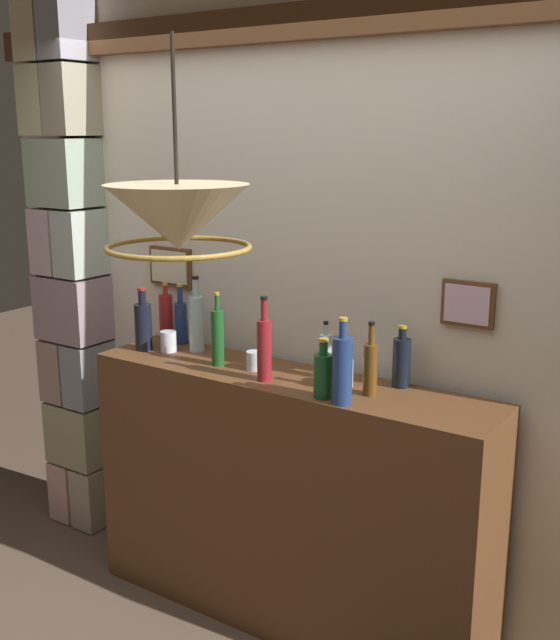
% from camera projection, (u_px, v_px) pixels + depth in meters
% --- Properties ---
extents(panelled_rear_partition, '(3.70, 0.15, 2.80)m').
position_uv_depth(panelled_rear_partition, '(322.00, 281.00, 3.28)').
color(panelled_rear_partition, beige).
rests_on(panelled_rear_partition, ground).
extents(stone_pillar, '(0.35, 0.30, 2.73)m').
position_uv_depth(stone_pillar, '(75.00, 272.00, 3.95)').
color(stone_pillar, '#D4A79A').
rests_on(stone_pillar, ground).
extents(bar_shelf_unit, '(1.79, 0.40, 1.11)m').
position_uv_depth(bar_shelf_unit, '(286.00, 501.00, 3.28)').
color(bar_shelf_unit, brown).
rests_on(bar_shelf_unit, ground).
extents(liquor_bottle_rum, '(0.05, 0.05, 0.29)m').
position_uv_depth(liquor_bottle_rum, '(370.00, 367.00, 2.90)').
color(liquor_bottle_rum, brown).
rests_on(liquor_bottle_rum, bar_shelf_unit).
extents(liquor_bottle_whiskey, '(0.08, 0.08, 0.29)m').
position_uv_depth(liquor_bottle_whiskey, '(143.00, 325.00, 3.50)').
color(liquor_bottle_whiskey, black).
rests_on(liquor_bottle_whiskey, bar_shelf_unit).
extents(liquor_bottle_brandy, '(0.07, 0.07, 0.25)m').
position_uv_depth(liquor_bottle_brandy, '(401.00, 361.00, 3.00)').
color(liquor_bottle_brandy, black).
rests_on(liquor_bottle_brandy, bar_shelf_unit).
extents(liquor_bottle_amaro, '(0.06, 0.06, 0.29)m').
position_uv_depth(liquor_bottle_amaro, '(181.00, 321.00, 3.61)').
color(liquor_bottle_amaro, navy).
rests_on(liquor_bottle_amaro, bar_shelf_unit).
extents(liquor_bottle_bourbon, '(0.08, 0.08, 0.33)m').
position_uv_depth(liquor_bottle_bourbon, '(342.00, 369.00, 2.80)').
color(liquor_bottle_bourbon, navy).
rests_on(liquor_bottle_bourbon, bar_shelf_unit).
extents(liquor_bottle_vermouth, '(0.07, 0.07, 0.23)m').
position_uv_depth(liquor_bottle_vermouth, '(323.00, 374.00, 2.88)').
color(liquor_bottle_vermouth, '#174A20').
rests_on(liquor_bottle_vermouth, bar_shelf_unit).
extents(liquor_bottle_gin, '(0.05, 0.05, 0.24)m').
position_uv_depth(liquor_bottle_gin, '(325.00, 355.00, 3.11)').
color(liquor_bottle_gin, '#AAC2C3').
rests_on(liquor_bottle_gin, bar_shelf_unit).
extents(liquor_bottle_tequila, '(0.07, 0.07, 0.35)m').
position_uv_depth(liquor_bottle_tequila, '(196.00, 322.00, 3.48)').
color(liquor_bottle_tequila, '#A3C2C3').
rests_on(liquor_bottle_tequila, bar_shelf_unit).
extents(liquor_bottle_rye, '(0.06, 0.06, 0.35)m').
position_uv_depth(liquor_bottle_rye, '(264.00, 348.00, 3.07)').
color(liquor_bottle_rye, maroon).
rests_on(liquor_bottle_rye, bar_shelf_unit).
extents(liquor_bottle_scotch, '(0.06, 0.06, 0.32)m').
position_uv_depth(liquor_bottle_scotch, '(218.00, 337.00, 3.27)').
color(liquor_bottle_scotch, '#1B5021').
rests_on(liquor_bottle_scotch, bar_shelf_unit).
extents(liquor_bottle_mezcal, '(0.07, 0.07, 0.28)m').
position_uv_depth(liquor_bottle_mezcal, '(166.00, 317.00, 3.66)').
color(liquor_bottle_mezcal, maroon).
rests_on(liquor_bottle_mezcal, bar_shelf_unit).
extents(glass_tumbler_rocks, '(0.07, 0.07, 0.11)m').
position_uv_depth(glass_tumbler_rocks, '(345.00, 373.00, 3.01)').
color(glass_tumbler_rocks, silver).
rests_on(glass_tumbler_rocks, bar_shelf_unit).
extents(glass_tumbler_highball, '(0.07, 0.07, 0.08)m').
position_uv_depth(glass_tumbler_highball, '(254.00, 361.00, 3.23)').
color(glass_tumbler_highball, silver).
rests_on(glass_tumbler_highball, bar_shelf_unit).
extents(glass_tumbler_shot, '(0.07, 0.07, 0.09)m').
position_uv_depth(glass_tumbler_shot, '(168.00, 341.00, 3.49)').
color(glass_tumbler_shot, silver).
rests_on(glass_tumbler_shot, bar_shelf_unit).
extents(pendant_lamp, '(0.43, 0.43, 0.61)m').
position_uv_depth(pendant_lamp, '(178.00, 219.00, 2.23)').
color(pendant_lamp, beige).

